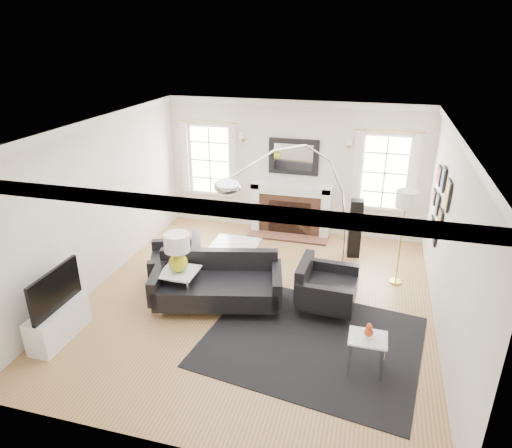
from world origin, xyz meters
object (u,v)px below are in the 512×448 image
(fireplace, at_px, (291,209))
(arc_floor_lamp, at_px, (291,219))
(armchair_left, at_px, (179,263))
(gourd_lamp, at_px, (177,250))
(coffee_table, at_px, (234,246))
(sofa, at_px, (218,284))
(armchair_right, at_px, (324,288))

(fireplace, bearing_deg, arc_floor_lamp, -79.26)
(armchair_left, height_order, gourd_lamp, gourd_lamp)
(coffee_table, relative_size, arc_floor_lamp, 0.32)
(sofa, distance_m, gourd_lamp, 0.86)
(fireplace, xyz_separation_m, gourd_lamp, (-1.13, -3.27, 0.44))
(coffee_table, xyz_separation_m, gourd_lamp, (-0.39, -1.59, 0.63))
(armchair_right, bearing_deg, fireplace, 111.19)
(armchair_right, height_order, gourd_lamp, gourd_lamp)
(fireplace, height_order, arc_floor_lamp, arc_floor_lamp)
(sofa, distance_m, armchair_right, 1.67)
(armchair_left, bearing_deg, coffee_table, 50.95)
(sofa, xyz_separation_m, arc_floor_lamp, (1.09, 0.35, 1.08))
(fireplace, distance_m, armchair_left, 2.95)
(fireplace, distance_m, armchair_right, 2.97)
(coffee_table, bearing_deg, sofa, -83.18)
(fireplace, height_order, armchair_right, fireplace)
(fireplace, relative_size, coffee_table, 1.98)
(armchair_left, bearing_deg, gourd_lamp, -64.88)
(gourd_lamp, distance_m, arc_floor_lamp, 1.79)
(fireplace, xyz_separation_m, armchair_left, (-1.46, -2.56, -0.18))
(coffee_table, bearing_deg, fireplace, 66.16)
(armchair_left, distance_m, armchair_right, 2.54)
(armchair_right, distance_m, gourd_lamp, 2.34)
(arc_floor_lamp, bearing_deg, armchair_right, -5.93)
(fireplace, height_order, armchair_left, fireplace)
(sofa, bearing_deg, coffee_table, 96.82)
(fireplace, height_order, sofa, fireplace)
(fireplace, distance_m, sofa, 3.11)
(coffee_table, relative_size, gourd_lamp, 1.36)
(fireplace, bearing_deg, armchair_left, -119.68)
(gourd_lamp, relative_size, arc_floor_lamp, 0.24)
(armchair_left, relative_size, armchair_right, 1.20)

